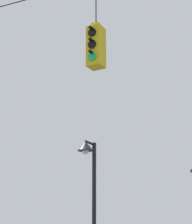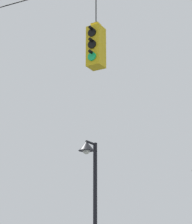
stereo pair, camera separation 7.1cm
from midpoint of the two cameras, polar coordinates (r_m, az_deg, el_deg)
The scene contains 2 objects.
traffic_light_near_right_pole at distance 10.03m, azimuth -0.20°, elevation 8.56°, with size 0.34×0.58×2.30m.
street_lamp at distance 12.76m, azimuth -0.99°, elevation -9.22°, with size 0.47×0.81×4.66m.
Camera 1 is at (4.84, -7.92, 1.75)m, focal length 70.00 mm.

